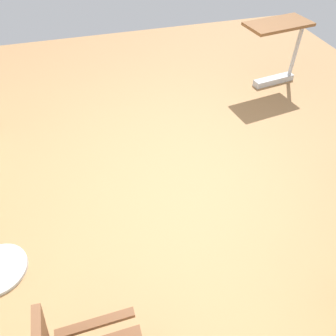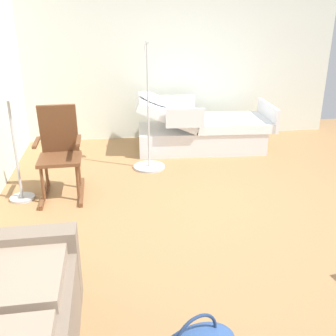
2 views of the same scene
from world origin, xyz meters
TOP-DOWN VIEW (x-y plane):
  - ground_plane at (0.00, 0.00)m, footprint 7.17×7.17m
  - overbed_table at (-2.01, -1.26)m, footprint 0.87×0.51m

SIDE VIEW (x-z plane):
  - ground_plane at x=0.00m, z-range 0.00..0.00m
  - overbed_table at x=-2.01m, z-range 0.11..0.95m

